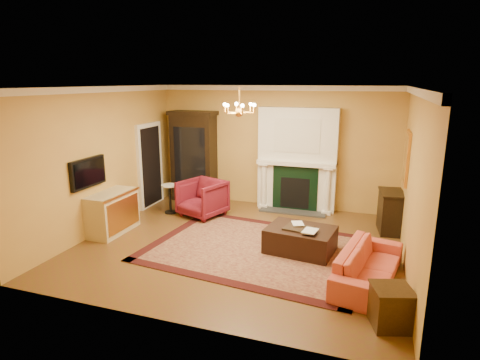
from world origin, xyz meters
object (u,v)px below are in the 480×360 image
at_px(china_cabinet, 194,158).
at_px(commode, 112,213).
at_px(wingback_armchair, 202,197).
at_px(console_table, 390,213).
at_px(end_table, 390,308).
at_px(leather_ottoman, 300,239).
at_px(pedestal_table, 170,197).
at_px(coral_sofa, 369,260).

xyz_separation_m(china_cabinet, commode, (-0.61, -2.72, -0.70)).
relative_size(wingback_armchair, console_table, 1.12).
height_order(end_table, console_table, console_table).
xyz_separation_m(wingback_armchair, end_table, (4.10, -3.25, -0.21)).
distance_m(wingback_armchair, end_table, 5.23).
height_order(commode, end_table, commode).
bearing_deg(leather_ottoman, pedestal_table, 167.36).
relative_size(wingback_armchair, pedestal_table, 1.34).
distance_m(wingback_armchair, leather_ottoman, 2.88).
bearing_deg(leather_ottoman, end_table, -44.58).
bearing_deg(china_cabinet, end_table, -41.37).
distance_m(pedestal_table, end_table, 5.86).
bearing_deg(commode, wingback_armchair, 49.56).
bearing_deg(coral_sofa, end_table, -154.69).
bearing_deg(end_table, commode, 162.88).
relative_size(commode, console_table, 1.37).
bearing_deg(commode, leather_ottoman, 4.46).
xyz_separation_m(china_cabinet, end_table, (4.84, -4.40, -0.87)).
distance_m(china_cabinet, coral_sofa, 5.63).
relative_size(end_table, console_table, 0.62).
height_order(commode, leather_ottoman, commode).
bearing_deg(end_table, leather_ottoman, 128.07).
relative_size(pedestal_table, console_table, 0.83).
bearing_deg(commode, coral_sofa, -5.56).
bearing_deg(china_cabinet, console_table, -8.53).
relative_size(china_cabinet, coral_sofa, 1.16).
bearing_deg(leather_ottoman, coral_sofa, -26.19).
distance_m(pedestal_table, leather_ottoman, 3.61).
relative_size(china_cabinet, end_table, 4.31).
bearing_deg(wingback_armchair, console_table, 24.04).
height_order(coral_sofa, leather_ottoman, coral_sofa).
height_order(coral_sofa, end_table, coral_sofa).
xyz_separation_m(coral_sofa, console_table, (0.36, 2.44, 0.04)).
bearing_deg(leather_ottoman, wingback_armchair, 160.69).
bearing_deg(console_table, commode, -168.01).
bearing_deg(end_table, console_table, 89.04).
distance_m(wingback_armchair, console_table, 4.17).
xyz_separation_m(china_cabinet, leather_ottoman, (3.30, -2.45, -0.89)).
bearing_deg(china_cabinet, coral_sofa, -34.78).
distance_m(end_table, console_table, 3.59).
bearing_deg(commode, china_cabinet, 77.69).
distance_m(commode, leather_ottoman, 3.93).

